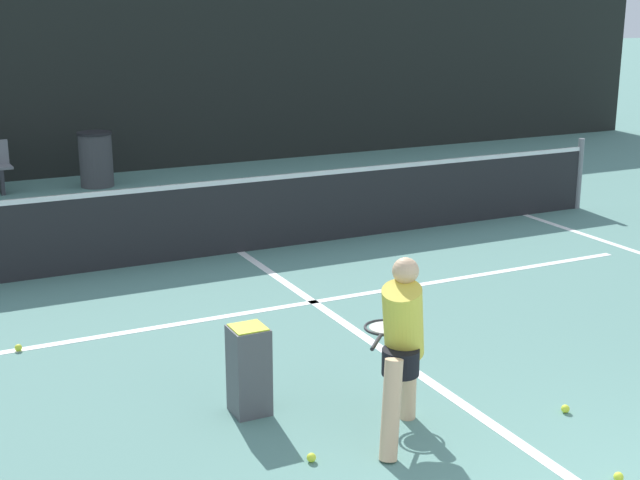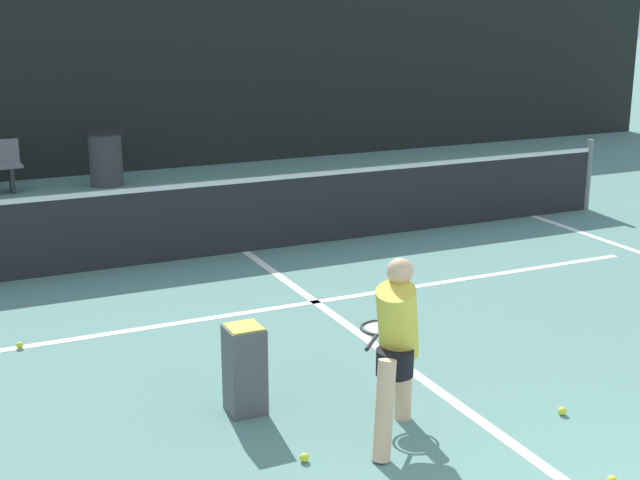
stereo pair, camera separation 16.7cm
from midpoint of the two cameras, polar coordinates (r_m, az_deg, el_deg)
name	(u,v)px [view 2 (the right image)]	position (r m, az deg, el deg)	size (l,w,h in m)	color
court_service_line	(315,302)	(9.45, 0.21, -3.98)	(8.25, 0.10, 0.01)	white
court_center_mark	(378,347)	(8.30, 4.30, -6.83)	(0.10, 7.03, 0.01)	white
net	(244,212)	(11.19, -4.43, 1.77)	(11.09, 0.09, 1.07)	slate
fence_back	(128,69)	(16.66, -11.93, 10.66)	(24.00, 0.06, 3.74)	black
player_practicing	(396,342)	(6.47, 5.62, -6.54)	(0.76, 1.13, 1.35)	#DBAD84
tennis_ball_scattered_0	(612,480)	(6.43, 18.93, -14.33)	(0.07, 0.07, 0.07)	#D1E033
tennis_ball_scattered_1	(304,457)	(6.37, -0.24, -13.75)	(0.07, 0.07, 0.07)	#D1E033
tennis_ball_scattered_3	(562,411)	(7.27, 15.89, -10.49)	(0.07, 0.07, 0.07)	#D1E033
tennis_ball_scattered_4	(20,345)	(8.66, -18.15, -6.42)	(0.07, 0.07, 0.07)	#D1E033
ball_hopper	(245,367)	(6.94, -4.14, -8.13)	(0.28, 0.28, 0.71)	#4C4C51
trash_bin	(106,158)	(15.60, -13.25, 5.10)	(0.58, 0.58, 0.93)	#3F3F42
building_far	(2,4)	(36.20, -19.55, 14.02)	(36.00, 2.40, 5.67)	#B2ADA3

